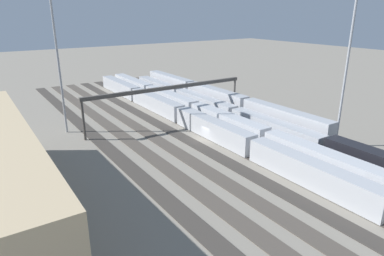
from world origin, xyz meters
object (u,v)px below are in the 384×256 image
(train_on_track_2, at_px, (227,123))
(light_mast_1, at_px, (55,34))
(train_on_track_1, at_px, (229,113))
(light_mast_0, at_px, (350,42))
(train_on_track_0, at_px, (216,98))
(signal_gantry, at_px, (168,91))
(train_on_track_3, at_px, (213,129))

(train_on_track_2, distance_m, light_mast_1, 39.14)
(train_on_track_1, bearing_deg, light_mast_0, -163.03)
(train_on_track_0, bearing_deg, train_on_track_2, 149.43)
(signal_gantry, bearing_deg, light_mast_0, -146.79)
(light_mast_0, relative_size, light_mast_1, 0.94)
(train_on_track_1, height_order, light_mast_0, light_mast_0)
(train_on_track_1, bearing_deg, train_on_track_0, -23.26)
(train_on_track_2, relative_size, light_mast_0, 3.83)
(light_mast_0, bearing_deg, train_on_track_1, 16.97)
(train_on_track_3, height_order, light_mast_0, light_mast_0)
(train_on_track_1, xyz_separation_m, train_on_track_2, (-5.29, 5.00, -0.06))
(train_on_track_1, height_order, signal_gantry, signal_gantry)
(train_on_track_1, bearing_deg, light_mast_1, 68.45)
(train_on_track_1, distance_m, light_mast_1, 40.92)
(train_on_track_1, bearing_deg, train_on_track_2, 136.63)
(train_on_track_1, distance_m, train_on_track_2, 7.28)
(train_on_track_2, bearing_deg, light_mast_1, 57.14)
(light_mast_0, bearing_deg, train_on_track_0, 3.57)
(signal_gantry, bearing_deg, train_on_track_1, -117.50)
(light_mast_1, bearing_deg, train_on_track_2, -122.86)
(train_on_track_3, xyz_separation_m, light_mast_0, (-16.69, -17.19, 17.52))
(train_on_track_3, bearing_deg, light_mast_0, -134.14)
(train_on_track_1, height_order, light_mast_1, light_mast_1)
(train_on_track_2, bearing_deg, signal_gantry, 32.44)
(train_on_track_1, height_order, train_on_track_0, train_on_track_0)
(train_on_track_3, xyz_separation_m, signal_gantry, (13.40, 2.50, 5.71))
(train_on_track_3, distance_m, signal_gantry, 14.78)
(train_on_track_1, xyz_separation_m, light_mast_0, (-23.58, -7.19, 17.47))
(train_on_track_1, distance_m, signal_gantry, 15.19)
(train_on_track_1, xyz_separation_m, light_mast_1, (13.41, 33.95, 18.48))
(light_mast_1, height_order, signal_gantry, light_mast_1)
(train_on_track_3, bearing_deg, light_mast_1, 49.72)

